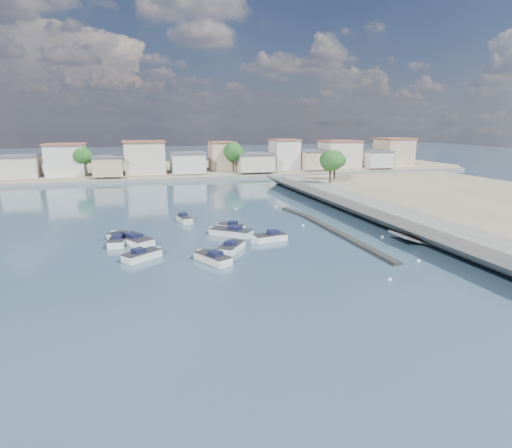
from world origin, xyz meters
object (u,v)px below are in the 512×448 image
Objects in this scene: motorboat_e at (119,240)px; motorboat_c at (229,232)px; sailboat at (129,239)px; motorboat_g at (185,219)px; motorboat_b at (144,255)px; motorboat_a at (211,258)px; motorboat_f at (229,227)px; motorboat_d at (268,238)px; motorboat_h at (232,247)px.

motorboat_c is at bearing 0.53° from motorboat_e.
motorboat_c is 0.61× the size of sailboat.
motorboat_b is at bearing -111.33° from motorboat_g.
motorboat_a is 13.67m from motorboat_f.
motorboat_f is 8.37m from motorboat_g.
sailboat is at bearing -131.33° from motorboat_g.
motorboat_e is 1.37× the size of motorboat_f.
motorboat_g is at bearing 122.84° from motorboat_d.
motorboat_b is (-6.79, 2.99, -0.00)m from motorboat_a.
motorboat_g is 0.96× the size of motorboat_h.
motorboat_b is at bearing -68.86° from motorboat_e.
motorboat_d is (3.98, -4.13, -0.00)m from motorboat_c.
motorboat_b is 13.11m from motorboat_c.
sailboat is (1.18, 0.34, 0.03)m from motorboat_e.
motorboat_a is at bearing -23.81° from motorboat_b.
motorboat_d is 18.14m from motorboat_e.
motorboat_g is at bearing 91.21° from motorboat_a.
motorboat_e is at bearing -168.99° from motorboat_f.
motorboat_a and motorboat_c have the same top height.
motorboat_a is 0.94× the size of motorboat_e.
motorboat_h is 13.36m from sailboat.
sailboat is (-8.31, 10.34, 0.03)m from motorboat_a.
motorboat_c is 1.25× the size of motorboat_g.
motorboat_c is 6.93m from motorboat_h.
motorboat_a is 1.05× the size of motorboat_h.
motorboat_a is 7.42m from motorboat_b.
motorboat_b is 0.94× the size of motorboat_h.
motorboat_b is at bearing 156.19° from motorboat_a.
motorboat_h is at bearing 47.31° from motorboat_a.
motorboat_e and motorboat_h have the same top height.
motorboat_c is at bearing 32.96° from motorboat_b.
motorboat_f is 0.42× the size of sailboat.
motorboat_d is 0.52× the size of sailboat.
motorboat_h is at bearing 1.77° from motorboat_b.
motorboat_d is at bearing -12.77° from motorboat_e.
motorboat_b is at bearing -178.23° from motorboat_h.
motorboat_f is at bearing 77.05° from motorboat_c.
motorboat_a is 4.49m from motorboat_h.
sailboat is at bearing 165.25° from motorboat_d.
motorboat_g is 16.39m from motorboat_h.
motorboat_g is at bearing 48.67° from sailboat.
motorboat_c is 13.71m from motorboat_e.
motorboat_b is 0.48× the size of sailboat.
motorboat_b is 15.28m from motorboat_d.
motorboat_f is (14.32, 2.79, -0.00)m from motorboat_e.
motorboat_c is at bearing -63.31° from motorboat_g.
motorboat_c is at bearing 133.93° from motorboat_d.
motorboat_d is 5.82m from motorboat_h.
motorboat_b and motorboat_d have the same top height.
motorboat_h is (-1.78, -9.49, 0.00)m from motorboat_f.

